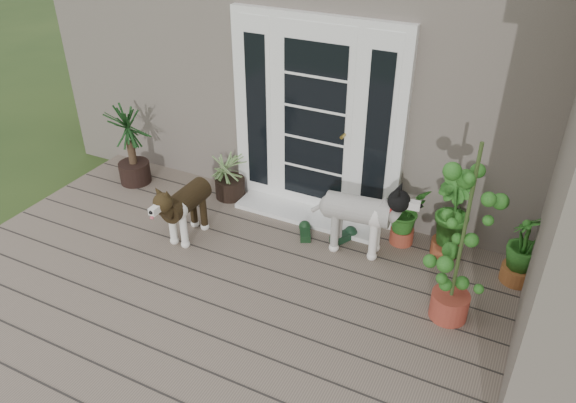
% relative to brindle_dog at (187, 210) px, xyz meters
% --- Properties ---
extents(deck, '(6.20, 4.60, 0.12)m').
position_rel_brindle_dog_xyz_m(deck, '(1.14, -1.12, -0.38)').
color(deck, '#6B5B4C').
rests_on(deck, ground).
extents(house_main, '(7.40, 4.00, 3.10)m').
position_rel_brindle_dog_xyz_m(house_main, '(1.14, 3.13, 1.11)').
color(house_main, '#665E54').
rests_on(house_main, ground).
extents(door_unit, '(1.90, 0.14, 2.15)m').
position_rel_brindle_dog_xyz_m(door_unit, '(0.94, 1.08, 0.75)').
color(door_unit, white).
rests_on(door_unit, deck).
extents(door_step, '(1.60, 0.40, 0.05)m').
position_rel_brindle_dog_xyz_m(door_step, '(0.94, 0.88, -0.30)').
color(door_step, white).
rests_on(door_step, deck).
extents(brindle_dog, '(0.34, 0.78, 0.65)m').
position_rel_brindle_dog_xyz_m(brindle_dog, '(0.00, 0.00, 0.00)').
color(brindle_dog, '#2F2211').
rests_on(brindle_dog, deck).
extents(white_dog, '(0.89, 0.46, 0.71)m').
position_rel_brindle_dog_xyz_m(white_dog, '(1.64, 0.54, 0.03)').
color(white_dog, silver).
rests_on(white_dog, deck).
extents(spider_plant, '(0.65, 0.65, 0.62)m').
position_rel_brindle_dog_xyz_m(spider_plant, '(-0.04, 0.88, -0.02)').
color(spider_plant, '#7E955B').
rests_on(spider_plant, deck).
extents(yucca, '(0.88, 0.88, 1.02)m').
position_rel_brindle_dog_xyz_m(yucca, '(-1.26, 0.66, 0.19)').
color(yucca, black).
rests_on(yucca, deck).
extents(herb_a, '(0.58, 0.58, 0.55)m').
position_rel_brindle_dog_xyz_m(herb_a, '(2.02, 0.88, -0.05)').
color(herb_a, '#1B601B').
rests_on(herb_a, deck).
extents(herb_b, '(0.62, 0.62, 0.67)m').
position_rel_brindle_dog_xyz_m(herb_b, '(2.46, 0.88, 0.01)').
color(herb_b, '#1C5D1A').
rests_on(herb_b, deck).
extents(herb_c, '(0.48, 0.48, 0.58)m').
position_rel_brindle_dog_xyz_m(herb_c, '(3.16, 0.77, -0.04)').
color(herb_c, '#255819').
rests_on(herb_c, deck).
extents(sapling, '(0.60, 0.60, 1.72)m').
position_rel_brindle_dog_xyz_m(sapling, '(2.70, -0.00, 0.54)').
color(sapling, '#21631C').
rests_on(sapling, deck).
extents(clog_left, '(0.27, 0.35, 0.09)m').
position_rel_brindle_dog_xyz_m(clog_left, '(1.08, 0.54, -0.28)').
color(clog_left, black).
rests_on(clog_left, deck).
extents(clog_right, '(0.29, 0.36, 0.10)m').
position_rel_brindle_dog_xyz_m(clog_right, '(1.47, 0.65, -0.27)').
color(clog_right, black).
rests_on(clog_right, deck).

